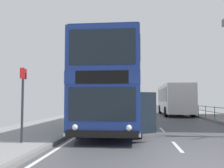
# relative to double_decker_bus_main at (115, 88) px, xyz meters

# --- Properties ---
(ground) EXTENTS (15.80, 140.00, 0.20)m
(ground) POSITION_rel_double_decker_bus_main_xyz_m (1.80, -7.66, -2.21)
(ground) COLOR #4A4A4F
(double_decker_bus_main) EXTENTS (3.31, 11.19, 4.29)m
(double_decker_bus_main) POSITION_rel_double_decker_bus_main_xyz_m (0.00, 0.00, 0.00)
(double_decker_bus_main) COLOR navy
(double_decker_bus_main) RESTS_ON ground
(background_bus_far_lane) EXTENTS (2.73, 9.31, 3.09)m
(background_bus_far_lane) POSITION_rel_double_decker_bus_main_xyz_m (5.20, 12.83, -0.56)
(background_bus_far_lane) COLOR white
(background_bus_far_lane) RESTS_ON ground
(pedestrian_railing_far_kerb) EXTENTS (0.05, 23.80, 0.95)m
(pedestrian_railing_far_kerb) POSITION_rel_double_decker_bus_main_xyz_m (6.97, 5.31, -1.46)
(pedestrian_railing_far_kerb) COLOR #236B4C
(pedestrian_railing_far_kerb) RESTS_ON ground
(bus_stop_sign_near) EXTENTS (0.08, 0.44, 2.55)m
(bus_stop_sign_near) POSITION_rel_double_decker_bus_main_xyz_m (-2.74, -5.60, -0.53)
(bus_stop_sign_near) COLOR #2D2D33
(bus_stop_sign_near) RESTS_ON ground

